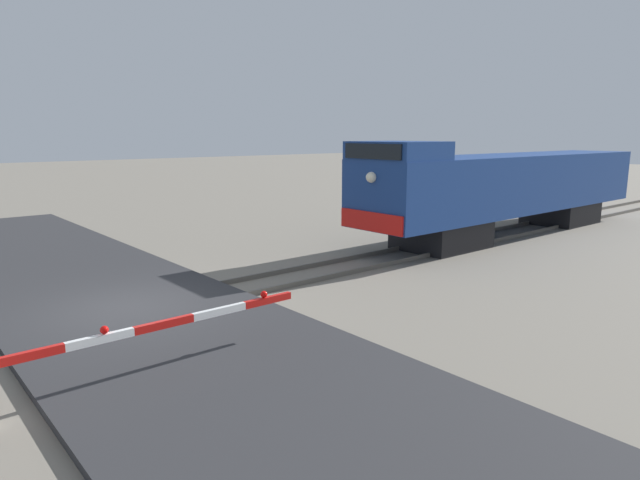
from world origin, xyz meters
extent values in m
plane|color=gray|center=(0.00, 0.00, 0.00)|extent=(160.00, 160.00, 0.00)
cube|color=#59544C|center=(-0.72, 0.00, 0.07)|extent=(0.08, 80.00, 0.15)
cube|color=#59544C|center=(0.72, 0.00, 0.07)|extent=(0.08, 80.00, 0.15)
cube|color=#2D2D30|center=(0.00, 0.00, 0.08)|extent=(36.00, 5.78, 0.16)
cube|color=black|center=(0.00, 12.06, 0.53)|extent=(2.51, 3.20, 1.05)
cube|color=black|center=(0.00, 21.28, 0.53)|extent=(2.51, 3.20, 1.05)
cube|color=navy|center=(0.00, 16.67, 2.22)|extent=(2.95, 16.77, 2.34)
cube|color=navy|center=(0.00, 9.49, 3.70)|extent=(2.89, 2.40, 0.62)
cube|color=black|center=(0.00, 8.26, 3.70)|extent=(2.51, 0.06, 0.49)
cube|color=red|center=(0.00, 8.25, 1.40)|extent=(2.81, 0.08, 0.64)
sphere|color=#F2EACC|center=(0.00, 8.24, 2.86)|extent=(0.36, 0.36, 0.36)
cube|color=red|center=(3.85, -3.00, 0.96)|extent=(0.10, 1.11, 0.14)
cube|color=white|center=(3.85, -1.89, 0.96)|extent=(0.10, 1.11, 0.14)
cube|color=red|center=(3.85, -0.79, 0.96)|extent=(0.10, 1.11, 0.14)
cube|color=white|center=(3.85, 0.32, 0.96)|extent=(0.10, 1.11, 0.14)
cube|color=red|center=(3.85, 1.43, 0.96)|extent=(0.10, 1.11, 0.14)
sphere|color=red|center=(3.85, -1.82, 1.10)|extent=(0.14, 0.14, 0.14)
sphere|color=red|center=(3.85, 1.34, 1.10)|extent=(0.14, 0.14, 0.14)
camera|label=1|loc=(12.67, -4.61, 4.26)|focal=30.84mm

